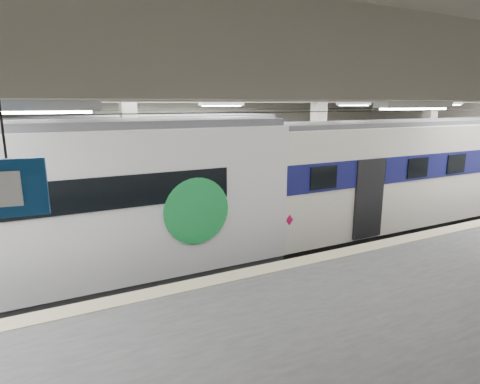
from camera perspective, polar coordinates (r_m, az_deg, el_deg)
station_hall at (r=11.06m, az=5.58°, el=3.45°), size 36.00×24.00×5.75m
modern_emu at (r=11.33m, az=-20.00°, el=-2.23°), size 14.18×2.93×4.56m
older_rer at (r=17.07m, az=22.18°, el=2.47°), size 13.07×2.88×4.33m
far_train at (r=16.83m, az=-18.17°, el=2.82°), size 14.10×2.93×4.49m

